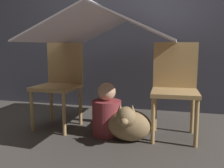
{
  "coord_description": "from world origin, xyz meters",
  "views": [
    {
      "loc": [
        0.61,
        -2.09,
        0.86
      ],
      "look_at": [
        0.0,
        0.24,
        0.49
      ],
      "focal_mm": 40.0,
      "sensor_mm": 36.0,
      "label": 1
    }
  ],
  "objects_px": {
    "chair_left": "(60,81)",
    "dog": "(129,124)",
    "chair_right": "(175,85)",
    "person_front": "(107,114)"
  },
  "relations": [
    {
      "from": "chair_left",
      "to": "dog",
      "type": "relative_size",
      "value": 2.22
    },
    {
      "from": "chair_right",
      "to": "dog",
      "type": "distance_m",
      "value": 0.58
    },
    {
      "from": "chair_left",
      "to": "chair_right",
      "type": "bearing_deg",
      "value": 3.64
    },
    {
      "from": "chair_left",
      "to": "person_front",
      "type": "relative_size",
      "value": 1.74
    },
    {
      "from": "chair_right",
      "to": "dog",
      "type": "xyz_separation_m",
      "value": [
        -0.39,
        -0.27,
        -0.33
      ]
    },
    {
      "from": "chair_right",
      "to": "chair_left",
      "type": "bearing_deg",
      "value": 177.89
    },
    {
      "from": "chair_right",
      "to": "person_front",
      "type": "bearing_deg",
      "value": -168.28
    },
    {
      "from": "chair_right",
      "to": "person_front",
      "type": "xyz_separation_m",
      "value": [
        -0.63,
        -0.15,
        -0.28
      ]
    },
    {
      "from": "person_front",
      "to": "dog",
      "type": "height_order",
      "value": "person_front"
    },
    {
      "from": "chair_right",
      "to": "person_front",
      "type": "relative_size",
      "value": 1.74
    }
  ]
}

